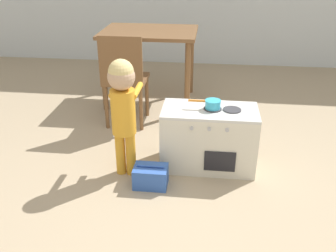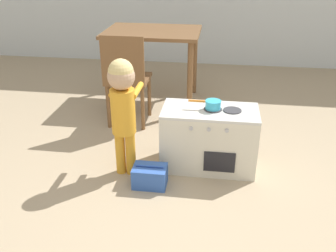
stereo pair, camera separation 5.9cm
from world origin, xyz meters
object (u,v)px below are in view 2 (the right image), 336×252
object	(u,v)px
child_figure	(123,100)
dining_table	(153,42)
toy_basket	(150,176)
dining_chair_near	(127,77)
play_kitchen	(209,138)
toy_pot	(212,104)

from	to	relation	value
child_figure	dining_table	bearing A→B (deg)	91.95
toy_basket	dining_chair_near	bearing A→B (deg)	111.79
dining_chair_near	child_figure	bearing A→B (deg)	-77.68
dining_chair_near	play_kitchen	bearing A→B (deg)	-39.27
toy_pot	dining_table	xyz separation A→B (m)	(-0.68, 1.30, 0.13)
toy_pot	toy_basket	world-z (taller)	toy_pot
toy_pot	dining_chair_near	bearing A→B (deg)	141.19
dining_table	play_kitchen	bearing A→B (deg)	-62.95
play_kitchen	toy_basket	bearing A→B (deg)	-140.24
play_kitchen	dining_chair_near	xyz separation A→B (m)	(-0.80, 0.65, 0.24)
toy_pot	dining_table	size ratio (longest dim) A/B	0.24
play_kitchen	toy_basket	size ratio (longest dim) A/B	2.96
play_kitchen	toy_pot	world-z (taller)	toy_pot
play_kitchen	toy_pot	xyz separation A→B (m)	(0.01, 0.00, 0.29)
play_kitchen	dining_chair_near	distance (m)	1.05
toy_pot	dining_chair_near	size ratio (longest dim) A/B	0.27
toy_basket	dining_chair_near	xyz separation A→B (m)	(-0.39, 0.98, 0.40)
child_figure	toy_basket	size ratio (longest dim) A/B	3.70
toy_basket	dining_table	world-z (taller)	dining_table
toy_pot	child_figure	size ratio (longest dim) A/B	0.27
play_kitchen	dining_table	world-z (taller)	dining_table
child_figure	toy_pot	bearing A→B (deg)	16.55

